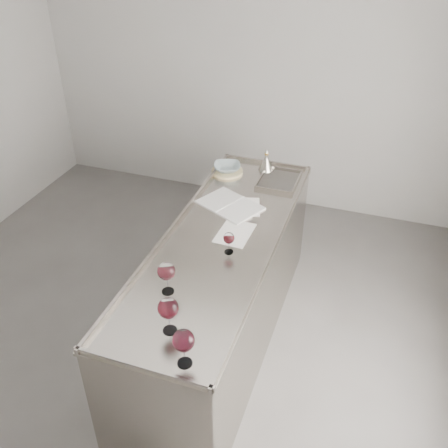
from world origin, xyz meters
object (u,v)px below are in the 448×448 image
(ceramic_bowl, at_px, (227,167))
(wine_funnel, at_px, (266,164))
(wine_glass_right, at_px, (183,341))
(counter, at_px, (222,290))
(wine_glass_left, at_px, (166,272))
(notebook, at_px, (230,205))
(wine_glass_middle, at_px, (168,309))
(wine_glass_small, at_px, (229,239))

(ceramic_bowl, bearing_deg, wine_funnel, 27.36)
(wine_glass_right, bearing_deg, counter, 99.63)
(counter, distance_m, ceramic_bowl, 1.09)
(wine_glass_left, xyz_separation_m, notebook, (0.04, 1.04, -0.14))
(wine_glass_middle, distance_m, wine_glass_small, 0.78)
(counter, height_order, wine_glass_small, wine_glass_small)
(counter, distance_m, wine_glass_middle, 1.10)
(notebook, bearing_deg, wine_glass_small, -46.28)
(wine_glass_middle, xyz_separation_m, wine_glass_right, (0.16, -0.18, -0.00))
(counter, distance_m, wine_funnel, 1.20)
(counter, relative_size, wine_funnel, 12.49)
(wine_glass_right, distance_m, wine_glass_small, 0.96)
(wine_glass_small, height_order, wine_funnel, wine_funnel)
(wine_glass_left, distance_m, notebook, 1.05)
(wine_glass_left, bearing_deg, wine_funnel, 85.18)
(wine_glass_right, height_order, wine_funnel, wine_glass_right)
(ceramic_bowl, bearing_deg, wine_glass_middle, -80.81)
(counter, height_order, wine_funnel, wine_funnel)
(wine_glass_left, distance_m, wine_funnel, 1.70)
(counter, relative_size, ceramic_bowl, 10.92)
(wine_glass_small, relative_size, wine_funnel, 0.78)
(wine_glass_left, xyz_separation_m, wine_glass_small, (0.22, 0.49, -0.04))
(counter, distance_m, wine_glass_left, 0.88)
(wine_glass_left, distance_m, wine_glass_middle, 0.32)
(wine_glass_middle, relative_size, wine_glass_right, 1.01)
(wine_glass_left, bearing_deg, wine_glass_middle, -63.60)
(wine_funnel, bearing_deg, counter, -91.13)
(wine_glass_left, relative_size, wine_glass_right, 0.94)
(ceramic_bowl, xyz_separation_m, wine_funnel, (0.30, 0.15, 0.01))
(wine_glass_right, height_order, ceramic_bowl, wine_glass_right)
(counter, distance_m, wine_glass_small, 0.60)
(notebook, bearing_deg, wine_glass_right, -54.08)
(wine_glass_small, distance_m, ceramic_bowl, 1.12)
(counter, xyz_separation_m, wine_glass_right, (0.18, -1.08, 0.62))
(counter, bearing_deg, wine_glass_right, -80.37)
(wine_glass_middle, distance_m, wine_funnel, 1.98)
(wine_glass_right, bearing_deg, wine_funnel, 94.29)
(ceramic_bowl, bearing_deg, wine_glass_right, -77.13)
(counter, relative_size, wine_glass_left, 11.62)
(counter, relative_size, notebook, 4.46)
(wine_glass_middle, bearing_deg, wine_funnel, 89.97)
(notebook, height_order, wine_funnel, wine_funnel)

